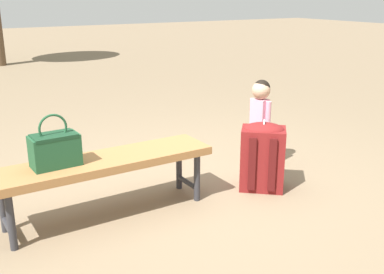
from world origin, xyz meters
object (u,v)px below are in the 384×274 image
(handbag, at_px, (55,148))
(child_standing, at_px, (260,110))
(backpack_large, at_px, (263,154))
(park_bench, at_px, (105,165))

(handbag, relative_size, child_standing, 0.44)
(handbag, bearing_deg, backpack_large, -7.53)
(park_bench, distance_m, backpack_large, 1.32)
(park_bench, xyz_separation_m, backpack_large, (1.30, -0.20, -0.09))
(handbag, xyz_separation_m, child_standing, (1.94, 0.20, -0.02))
(handbag, height_order, backpack_large, handbag)
(handbag, relative_size, backpack_large, 0.61)
(park_bench, xyz_separation_m, handbag, (-0.34, 0.02, 0.18))
(handbag, height_order, child_standing, child_standing)
(child_standing, xyz_separation_m, backpack_large, (-0.30, -0.41, -0.25))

